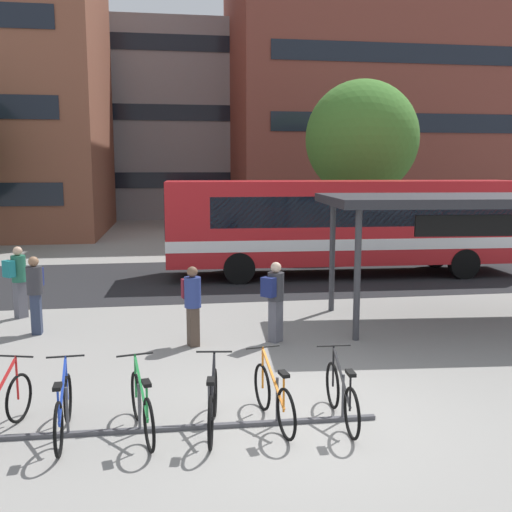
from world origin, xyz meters
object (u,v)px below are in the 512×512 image
parked_bicycle_black_3 (213,405)px  commuter_teal_pack_3 (18,277)px  parked_bicycle_green_2 (142,408)px  commuter_navy_pack_2 (35,289)px  street_tree_0 (362,139)px  commuter_maroon_pack_4 (192,300)px  parked_bicycle_orange_4 (274,398)px  commuter_navy_pack_0 (275,296)px  parked_bicycle_blue_1 (63,411)px  transit_shelter (480,203)px  city_bus (344,223)px  parked_bicycle_black_5 (342,396)px

parked_bicycle_black_3 → commuter_teal_pack_3: commuter_teal_pack_3 is taller
parked_bicycle_green_2 → commuter_teal_pack_3: size_ratio=0.96×
commuter_navy_pack_2 → street_tree_0: size_ratio=0.23×
parked_bicycle_green_2 → parked_bicycle_black_3: 0.96m
parked_bicycle_black_3 → commuter_maroon_pack_4: 4.04m
commuter_navy_pack_2 → parked_bicycle_orange_4: bearing=37.8°
commuter_navy_pack_0 → commuter_navy_pack_2: commuter_navy_pack_2 is taller
parked_bicycle_black_3 → parked_bicycle_orange_4: same height
parked_bicycle_blue_1 → commuter_navy_pack_0: bearing=-46.1°
parked_bicycle_blue_1 → transit_shelter: 10.10m
parked_bicycle_orange_4 → street_tree_0: bearing=-31.4°
parked_bicycle_orange_4 → parked_bicycle_blue_1: bearing=81.2°
parked_bicycle_green_2 → street_tree_0: street_tree_0 is taller
commuter_teal_pack_3 → city_bus: bearing=-23.0°
street_tree_0 → parked_bicycle_orange_4: bearing=-112.2°
commuter_navy_pack_2 → parked_bicycle_black_3: bearing=31.1°
parked_bicycle_black_3 → street_tree_0: (7.98, 17.51, 4.53)m
parked_bicycle_blue_1 → commuter_maroon_pack_4: bearing=-29.0°
commuter_navy_pack_0 → street_tree_0: (6.39, 13.56, 3.94)m
city_bus → parked_bicycle_orange_4: (-4.42, -11.13, -1.39)m
parked_bicycle_orange_4 → parked_bicycle_black_5: bearing=-104.9°
commuter_maroon_pack_4 → parked_bicycle_black_3: bearing=-14.1°
parked_bicycle_blue_1 → street_tree_0: bearing=-32.9°
city_bus → transit_shelter: bearing=103.4°
transit_shelter → commuter_navy_pack_0: bearing=-165.5°
transit_shelter → commuter_teal_pack_3: bearing=174.0°
city_bus → parked_bicycle_green_2: city_bus is taller
commuter_navy_pack_0 → commuter_maroon_pack_4: 1.71m
street_tree_0 → parked_bicycle_green_2: bearing=-117.1°
city_bus → parked_bicycle_green_2: (-6.26, -11.20, -1.39)m
parked_bicycle_black_5 → transit_shelter: 7.19m
street_tree_0 → parked_bicycle_black_5: bearing=-109.3°
street_tree_0 → city_bus: bearing=-113.2°
city_bus → commuter_navy_pack_0: bearing=65.2°
commuter_navy_pack_0 → parked_bicycle_black_3: bearing=-156.0°
parked_bicycle_black_5 → commuter_teal_pack_3: commuter_teal_pack_3 is taller
parked_bicycle_orange_4 → commuter_navy_pack_0: (0.72, 3.85, 0.60)m
parked_bicycle_black_5 → commuter_navy_pack_0: commuter_navy_pack_0 is taller
parked_bicycle_blue_1 → parked_bicycle_green_2: (1.04, -0.05, 0.00)m
city_bus → commuter_teal_pack_3: size_ratio=6.90×
parked_bicycle_black_3 → street_tree_0: 19.78m
commuter_teal_pack_3 → commuter_maroon_pack_4: 4.96m
city_bus → commuter_maroon_pack_4: 9.08m
parked_bicycle_orange_4 → commuter_navy_pack_2: 6.84m
parked_bicycle_green_2 → transit_shelter: 9.26m
city_bus → commuter_teal_pack_3: city_bus is taller
parked_bicycle_blue_1 → commuter_navy_pack_0: size_ratio=1.02×
parked_bicycle_black_5 → street_tree_0: 19.09m
commuter_navy_pack_2 → parked_bicycle_blue_1: bearing=13.7°
street_tree_0 → commuter_navy_pack_2: bearing=-133.3°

